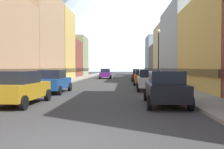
{
  "coord_description": "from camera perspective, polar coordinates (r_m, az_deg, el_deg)",
  "views": [
    {
      "loc": [
        1.63,
        -6.32,
        1.94
      ],
      "look_at": [
        0.1,
        27.06,
        1.05
      ],
      "focal_mm": 40.27,
      "sensor_mm": 36.0,
      "label": 1
    }
  ],
  "objects": [
    {
      "name": "potted_plant_2",
      "position": [
        26.11,
        -16.68,
        -1.45
      ],
      "size": [
        0.58,
        0.58,
        0.87
      ],
      "color": "#4C4C51",
      "rests_on": "sidewalk_left"
    },
    {
      "name": "mountain_backdrop",
      "position": [
        273.46,
        4.42,
        14.53
      ],
      "size": [
        280.7,
        280.7,
        126.96
      ],
      "primitive_type": "cone",
      "color": "silver",
      "rests_on": "ground"
    },
    {
      "name": "storefront_right_3",
      "position": [
        46.52,
        14.11,
        4.68
      ],
      "size": [
        7.02,
        9.32,
        9.4
      ],
      "color": "beige",
      "rests_on": "ground"
    },
    {
      "name": "car_left_1",
      "position": [
        19.88,
        -13.23,
        -1.51
      ],
      "size": [
        2.09,
        4.41,
        1.78
      ],
      "color": "#19478C",
      "rests_on": "ground"
    },
    {
      "name": "storefront_left_5",
      "position": [
        62.45,
        -10.33,
        3.91
      ],
      "size": [
        9.98,
        8.78,
        9.44
      ],
      "color": "#8C9966",
      "rests_on": "ground"
    },
    {
      "name": "sidewalk_left",
      "position": [
        42.1,
        -8.17,
        -1.02
      ],
      "size": [
        2.5,
        100.0,
        0.15
      ],
      "primitive_type": "cube",
      "color": "gray",
      "rests_on": "ground"
    },
    {
      "name": "streetlamp_right",
      "position": [
        27.26,
        10.51,
        5.81
      ],
      "size": [
        0.36,
        0.36,
        5.86
      ],
      "color": "black",
      "rests_on": "sidewalk_right"
    },
    {
      "name": "sidewalk_right",
      "position": [
        41.62,
        9.0,
        -1.06
      ],
      "size": [
        2.5,
        100.0,
        0.15
      ],
      "primitive_type": "cube",
      "color": "gray",
      "rests_on": "ground"
    },
    {
      "name": "car_right_2",
      "position": [
        28.76,
        6.95,
        -0.55
      ],
      "size": [
        2.18,
        4.45,
        1.78
      ],
      "color": "#B28419",
      "rests_on": "ground"
    },
    {
      "name": "storefront_right_5",
      "position": [
        64.87,
        11.72,
        4.0
      ],
      "size": [
        9.01,
        9.76,
        9.86
      ],
      "color": "#99A5B2",
      "rests_on": "ground"
    },
    {
      "name": "storefront_right_4",
      "position": [
        55.79,
        13.71,
        2.86
      ],
      "size": [
        9.98,
        8.53,
        6.81
      ],
      "color": "#66605B",
      "rests_on": "ground"
    },
    {
      "name": "car_right_0",
      "position": [
        13.27,
        12.04,
        -3.0
      ],
      "size": [
        2.19,
        4.46,
        1.78
      ],
      "color": "black",
      "rests_on": "ground"
    },
    {
      "name": "car_left_0",
      "position": [
        13.99,
        -20.26,
        -2.83
      ],
      "size": [
        2.18,
        4.46,
        1.78
      ],
      "color": "#B28419",
      "rests_on": "ground"
    },
    {
      "name": "storefront_left_4",
      "position": [
        53.5,
        -11.52,
        3.34
      ],
      "size": [
        8.14,
        8.73,
        7.61
      ],
      "color": "brown",
      "rests_on": "ground"
    },
    {
      "name": "potted_plant_0",
      "position": [
        19.38,
        -23.85,
        -2.74
      ],
      "size": [
        0.45,
        0.45,
        0.79
      ],
      "color": "#4C4C51",
      "rests_on": "sidewalk_left"
    },
    {
      "name": "storefront_right_2",
      "position": [
        35.56,
        17.35,
        6.22
      ],
      "size": [
        6.52,
        12.95,
        10.13
      ],
      "color": "#99A5B2",
      "rests_on": "ground"
    },
    {
      "name": "ground_plane",
      "position": [
        6.81,
        -11.74,
        -15.07
      ],
      "size": [
        400.0,
        400.0,
        0.0
      ],
      "primitive_type": "plane",
      "color": "#3A3A3A"
    },
    {
      "name": "pedestrian_1",
      "position": [
        32.37,
        -11.47,
        -0.38
      ],
      "size": [
        0.36,
        0.36,
        1.58
      ],
      "color": "navy",
      "rests_on": "sidewalk_left"
    },
    {
      "name": "storefront_left_3",
      "position": [
        45.41,
        -14.63,
        6.3
      ],
      "size": [
        8.82,
        8.22,
        11.87
      ],
      "color": "#D8B259",
      "rests_on": "ground"
    },
    {
      "name": "pedestrian_0",
      "position": [
        32.48,
        10.8,
        -0.33
      ],
      "size": [
        0.36,
        0.36,
        1.63
      ],
      "color": "maroon",
      "rests_on": "sidewalk_right"
    },
    {
      "name": "car_driving_0",
      "position": [
        45.09,
        -1.49,
        0.21
      ],
      "size": [
        2.06,
        4.4,
        1.78
      ],
      "color": "#591E72",
      "rests_on": "ground"
    },
    {
      "name": "car_right_1",
      "position": [
        21.75,
        8.35,
        -1.23
      ],
      "size": [
        2.21,
        4.47,
        1.78
      ],
      "color": "silver",
      "rests_on": "ground"
    },
    {
      "name": "storefront_left_2",
      "position": [
        35.34,
        -18.44,
        7.73
      ],
      "size": [
        7.23,
        11.5,
        11.98
      ],
      "color": "tan",
      "rests_on": "ground"
    },
    {
      "name": "car_right_3",
      "position": [
        36.19,
        6.06,
        -0.13
      ],
      "size": [
        2.15,
        4.44,
        1.78
      ],
      "color": "#9E1111",
      "rests_on": "ground"
    }
  ]
}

